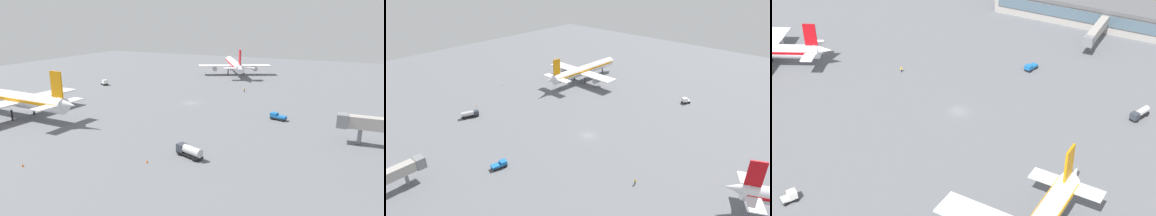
% 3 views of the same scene
% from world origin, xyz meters
% --- Properties ---
extents(ground, '(288.00, 288.00, 0.00)m').
position_xyz_m(ground, '(0.00, 0.00, 0.00)').
color(ground, slate).
extents(airplane_at_gate, '(38.20, 47.69, 14.52)m').
position_xyz_m(airplane_at_gate, '(-36.13, 39.07, 5.28)').
color(airplane_at_gate, white).
rests_on(airplane_at_gate, ground).
extents(fuel_truck, '(3.98, 6.57, 2.50)m').
position_xyz_m(fuel_truck, '(-41.91, -19.62, 1.39)').
color(fuel_truck, black).
rests_on(fuel_truck, ground).
extents(baggage_tug, '(3.38, 3.72, 2.30)m').
position_xyz_m(baggage_tug, '(13.13, 47.20, 1.16)').
color(baggage_tug, black).
rests_on(baggage_tug, ground).
extents(pushback_tractor, '(3.07, 4.73, 1.90)m').
position_xyz_m(pushback_tractor, '(-7.19, -30.53, 0.97)').
color(pushback_tractor, black).
rests_on(pushback_tractor, ground).
extents(ground_crew_worker, '(0.58, 0.41, 1.67)m').
position_xyz_m(ground_crew_worker, '(25.62, -10.90, 0.85)').
color(ground_crew_worker, '#1E2338').
rests_on(ground_crew_worker, ground).
extents(safety_cone_mid_apron, '(0.44, 0.44, 0.60)m').
position_xyz_m(safety_cone_mid_apron, '(-48.16, -13.25, 0.30)').
color(safety_cone_mid_apron, '#EA590C').
rests_on(safety_cone_mid_apron, ground).
extents(safety_cone_far_side, '(0.44, 0.44, 0.60)m').
position_xyz_m(safety_cone_far_side, '(-59.96, 7.55, 0.30)').
color(safety_cone_far_side, '#EA590C').
rests_on(safety_cone_far_side, ground).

